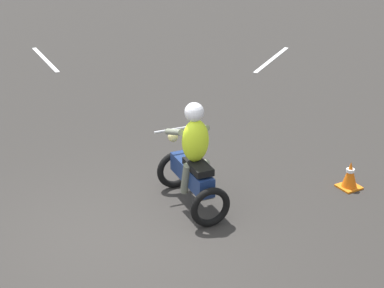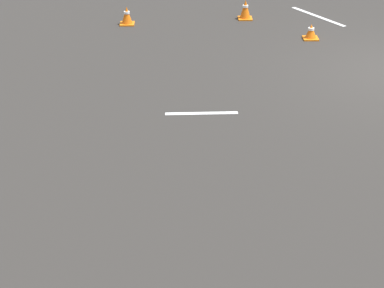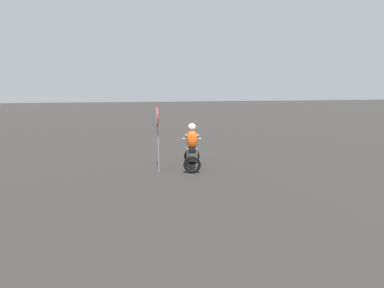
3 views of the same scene
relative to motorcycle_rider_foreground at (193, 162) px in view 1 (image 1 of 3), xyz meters
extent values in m
plane|color=#2D2B28|center=(0.28, -1.33, -0.73)|extent=(120.00, 120.00, 0.00)
torus|color=black|center=(-0.68, 0.09, -0.43)|extent=(0.18, 0.61, 0.60)
torus|color=black|center=(0.61, -0.08, -0.43)|extent=(0.18, 0.61, 0.60)
cube|color=navy|center=(-0.03, 0.00, -0.21)|extent=(1.12, 0.38, 0.28)
cube|color=black|center=(0.18, -0.02, 0.01)|extent=(0.59, 0.33, 0.10)
cylinder|color=silver|center=(-0.63, 0.08, 0.27)|extent=(0.13, 0.70, 0.04)
sphere|color=#F2E08C|center=(-0.76, 0.10, 0.09)|extent=(0.18, 0.18, 0.16)
ellipsoid|color=#CCEA26|center=(0.08, -0.01, 0.37)|extent=(0.33, 0.43, 0.64)
cylinder|color=slate|center=(-0.19, 0.23, 0.42)|extent=(0.55, 0.16, 0.27)
cylinder|color=slate|center=(-0.24, -0.17, 0.42)|extent=(0.55, 0.16, 0.27)
cylinder|color=slate|center=(0.08, 0.13, -0.21)|extent=(0.26, 0.15, 0.51)
cylinder|color=slate|center=(0.05, -0.15, -0.21)|extent=(0.26, 0.15, 0.51)
sphere|color=silver|center=(0.04, -0.01, 0.79)|extent=(0.31, 0.31, 0.28)
cube|color=orange|center=(0.73, 2.39, -0.71)|extent=(0.32, 0.32, 0.03)
cone|color=orange|center=(0.73, 2.39, -0.49)|extent=(0.24, 0.24, 0.41)
cylinder|color=white|center=(0.73, 2.39, -0.43)|extent=(0.13, 0.13, 0.05)
cube|color=silver|center=(-5.15, 5.26, -0.72)|extent=(1.26, 1.85, 0.01)
cube|color=silver|center=(-7.90, 0.70, -0.72)|extent=(2.07, 0.30, 0.01)
camera|label=1|loc=(8.33, -5.02, 4.65)|focal=70.00mm
camera|label=2|loc=(4.73, 11.63, 4.45)|focal=70.00mm
camera|label=3|loc=(-1.15, 8.38, 2.19)|focal=28.00mm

